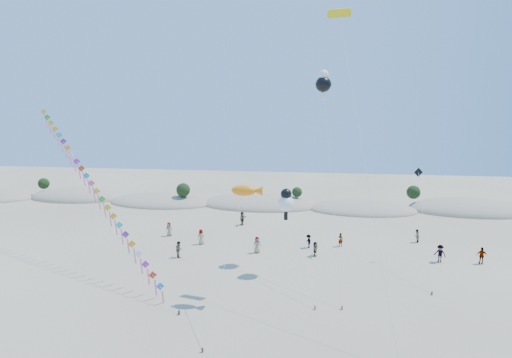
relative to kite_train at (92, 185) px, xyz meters
name	(u,v)px	position (x,y,z in m)	size (l,w,h in m)	color
dune_ridge	(266,205)	(13.86, 27.85, -7.99)	(145.30, 11.49, 5.57)	gray
kite_train	(92,185)	(0.00, 0.00, 0.00)	(21.84, 17.02, 16.15)	#3F2D1E
fish_kite	(247,191)	(16.22, -5.57, 0.97)	(2.93, 8.69, 9.55)	#3F2D1E
cartoon_kite_low	(286,202)	(18.93, 0.50, -1.19)	(3.68, 8.15, 8.17)	#3F2D1E
cartoon_kite_high	(323,83)	(22.16, 5.51, 9.87)	(2.77, 12.91, 19.26)	#3F2D1E
parafoil_kite	(341,22)	(23.36, -0.76, 14.49)	(4.71, 14.35, 23.72)	#3F2D1E
dark_kite	(422,202)	(31.88, 3.93, -1.58)	(0.97, 9.55, 9.52)	#3F2D1E
beachgoers	(299,240)	(19.89, 8.08, -7.25)	(35.29, 14.41, 1.83)	slate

